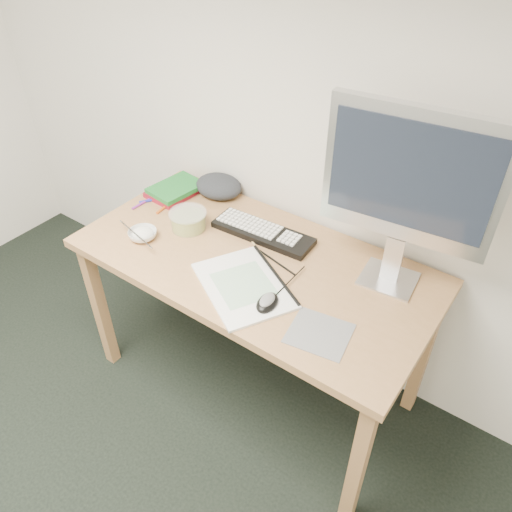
% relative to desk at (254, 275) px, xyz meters
% --- Properties ---
extents(desk, '(1.40, 0.70, 0.75)m').
position_rel_desk_xyz_m(desk, '(0.00, 0.00, 0.00)').
color(desk, '#B17F51').
rests_on(desk, ground).
extents(mousepad, '(0.22, 0.21, 0.00)m').
position_rel_desk_xyz_m(mousepad, '(0.40, -0.19, 0.08)').
color(mousepad, gray).
rests_on(mousepad, desk).
extents(sketchpad, '(0.46, 0.42, 0.01)m').
position_rel_desk_xyz_m(sketchpad, '(0.06, -0.15, 0.09)').
color(sketchpad, silver).
rests_on(sketchpad, desk).
extents(keyboard, '(0.43, 0.16, 0.03)m').
position_rel_desk_xyz_m(keyboard, '(-0.06, 0.15, 0.09)').
color(keyboard, black).
rests_on(keyboard, desk).
extents(monitor, '(0.57, 0.19, 0.66)m').
position_rel_desk_xyz_m(monitor, '(0.47, 0.19, 0.49)').
color(monitor, silver).
rests_on(monitor, desk).
extents(mouse, '(0.08, 0.11, 0.04)m').
position_rel_desk_xyz_m(mouse, '(0.19, -0.18, 0.11)').
color(mouse, black).
rests_on(mouse, sketchpad).
extents(rice_bowl, '(0.15, 0.15, 0.04)m').
position_rel_desk_xyz_m(rice_bowl, '(-0.44, -0.15, 0.10)').
color(rice_bowl, white).
rests_on(rice_bowl, desk).
extents(chopsticks, '(0.23, 0.07, 0.02)m').
position_rel_desk_xyz_m(chopsticks, '(-0.44, -0.18, 0.12)').
color(chopsticks, silver).
rests_on(chopsticks, rice_bowl).
extents(fruit_tub, '(0.18, 0.18, 0.08)m').
position_rel_desk_xyz_m(fruit_tub, '(-0.34, 0.01, 0.12)').
color(fruit_tub, gold).
rests_on(fruit_tub, desk).
extents(book_red, '(0.19, 0.24, 0.02)m').
position_rel_desk_xyz_m(book_red, '(-0.58, 0.18, 0.09)').
color(book_red, maroon).
rests_on(book_red, desk).
extents(book_green, '(0.20, 0.25, 0.02)m').
position_rel_desk_xyz_m(book_green, '(-0.56, 0.18, 0.12)').
color(book_green, '#1C712B').
rests_on(book_green, book_red).
extents(cloth_lump, '(0.21, 0.18, 0.08)m').
position_rel_desk_xyz_m(cloth_lump, '(-0.41, 0.30, 0.12)').
color(cloth_lump, '#27292F').
rests_on(cloth_lump, desk).
extents(pencil_pink, '(0.16, 0.08, 0.01)m').
position_rel_desk_xyz_m(pencil_pink, '(0.02, 0.01, 0.09)').
color(pencil_pink, pink).
rests_on(pencil_pink, desk).
extents(pencil_tan, '(0.18, 0.11, 0.01)m').
position_rel_desk_xyz_m(pencil_tan, '(-0.00, 0.05, 0.09)').
color(pencil_tan, tan).
rests_on(pencil_tan, desk).
extents(pencil_black, '(0.19, 0.05, 0.01)m').
position_rel_desk_xyz_m(pencil_black, '(0.09, 0.03, 0.09)').
color(pencil_black, black).
rests_on(pencil_black, desk).
extents(marker_blue, '(0.08, 0.11, 0.01)m').
position_rel_desk_xyz_m(marker_blue, '(-0.61, 0.08, 0.09)').
color(marker_blue, '#1F25AB').
rests_on(marker_blue, desk).
extents(marker_orange, '(0.03, 0.13, 0.01)m').
position_rel_desk_xyz_m(marker_orange, '(-0.53, 0.07, 0.09)').
color(marker_orange, '#CB5717').
rests_on(marker_orange, desk).
extents(marker_purple, '(0.02, 0.12, 0.01)m').
position_rel_desk_xyz_m(marker_purple, '(-0.63, 0.03, 0.09)').
color(marker_purple, purple).
rests_on(marker_purple, desk).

